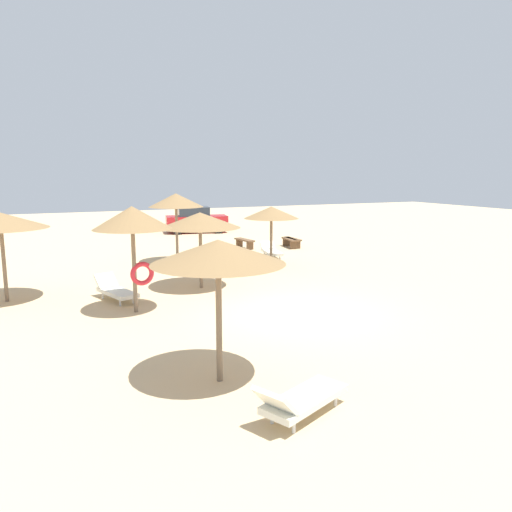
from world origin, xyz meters
name	(u,v)px	position (x,y,z in m)	size (l,w,h in m)	color
ground_plane	(299,313)	(0.00, 0.00, 0.00)	(80.00, 80.00, 0.00)	#D1B284
parasol_0	(271,213)	(2.37, 6.69, 2.31)	(2.33, 2.33, 2.57)	#75604C
parasol_1	(218,253)	(-3.67, -3.44, 2.54)	(2.56, 2.56, 2.78)	#75604C
parasol_2	(0,221)	(-7.74, 4.91, 2.54)	(2.83, 2.83, 2.80)	#75604C
parasol_3	(132,219)	(-4.25, 2.04, 2.70)	(2.22, 2.22, 3.07)	#75604C
parasol_4	(176,201)	(-1.07, 9.19, 2.77)	(2.40, 2.40, 3.09)	#75604C
parasol_5	(200,220)	(-1.60, 4.13, 2.38)	(2.79, 2.79, 2.65)	#75604C
lounger_0	(271,251)	(3.35, 8.70, 0.31)	(0.98, 1.99, 0.68)	silver
lounger_1	(300,399)	(-2.95, -5.36, 0.32)	(1.97, 1.35, 0.76)	silver
lounger_3	(116,290)	(-4.59, 3.64, 0.32)	(1.18, 1.98, 0.75)	silver
bench_0	(245,242)	(3.29, 11.82, 0.35)	(0.61, 1.54, 0.49)	brown
bench_1	(290,241)	(5.61, 11.06, 0.35)	(0.58, 1.54, 0.49)	brown
bench_2	(292,241)	(5.78, 11.13, 0.35)	(0.41, 1.50, 0.49)	brown
parked_car	(196,220)	(3.00, 19.46, 0.82)	(4.25, 2.56, 1.72)	#B21E23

